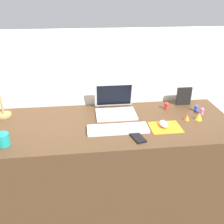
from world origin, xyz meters
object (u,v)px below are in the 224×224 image
(laptop, at_px, (115,105))
(coffee_mug, at_px, (3,140))
(toy_figurine_blue, at_px, (196,108))
(toy_figurine_yellow, at_px, (199,116))
(picture_frame, at_px, (184,96))
(toy_figurine_orange, at_px, (187,117))
(mouse, at_px, (164,124))
(cell_phone, at_px, (138,138))
(keyboard, at_px, (118,129))
(toy_figurine_red, at_px, (166,105))
(toy_figurine_pink, at_px, (202,111))

(laptop, distance_m, coffee_mug, 0.82)
(toy_figurine_blue, distance_m, toy_figurine_yellow, 0.15)
(picture_frame, height_order, toy_figurine_orange, picture_frame)
(picture_frame, xyz_separation_m, toy_figurine_orange, (-0.07, -0.27, -0.05))
(mouse, relative_size, cell_phone, 0.75)
(keyboard, distance_m, picture_frame, 0.69)
(laptop, distance_m, cell_phone, 0.41)
(laptop, bearing_deg, toy_figurine_yellow, -19.00)
(toy_figurine_blue, distance_m, toy_figurine_red, 0.23)
(coffee_mug, bearing_deg, toy_figurine_orange, 8.42)
(toy_figurine_blue, xyz_separation_m, toy_figurine_pink, (0.02, -0.06, 0.00))
(toy_figurine_pink, bearing_deg, toy_figurine_blue, 107.35)
(laptop, xyz_separation_m, toy_figurine_blue, (0.63, -0.06, -0.03))
(laptop, bearing_deg, keyboard, -93.61)
(picture_frame, bearing_deg, toy_figurine_pink, -68.56)
(mouse, height_order, coffee_mug, coffee_mug)
(keyboard, bearing_deg, toy_figurine_blue, 19.14)
(keyboard, height_order, coffee_mug, coffee_mug)
(mouse, distance_m, coffee_mug, 1.04)
(toy_figurine_pink, distance_m, toy_figurine_orange, 0.17)
(cell_phone, height_order, coffee_mug, coffee_mug)
(laptop, height_order, keyboard, laptop)
(picture_frame, height_order, toy_figurine_yellow, picture_frame)
(toy_figurine_blue, height_order, toy_figurine_red, toy_figurine_red)
(mouse, height_order, toy_figurine_blue, toy_figurine_blue)
(picture_frame, height_order, coffee_mug, picture_frame)
(cell_phone, distance_m, toy_figurine_orange, 0.45)
(toy_figurine_yellow, bearing_deg, toy_figurine_orange, 176.35)
(coffee_mug, xyz_separation_m, toy_figurine_orange, (1.23, 0.18, -0.02))
(toy_figurine_blue, xyz_separation_m, toy_figurine_yellow, (-0.04, -0.14, -0.00))
(toy_figurine_yellow, bearing_deg, mouse, -166.53)
(coffee_mug, xyz_separation_m, toy_figurine_red, (1.14, 0.38, -0.01))
(keyboard, bearing_deg, coffee_mug, -172.54)
(coffee_mug, height_order, toy_figurine_blue, coffee_mug)
(toy_figurine_orange, relative_size, toy_figurine_red, 0.68)
(cell_phone, relative_size, picture_frame, 0.85)
(toy_figurine_yellow, bearing_deg, keyboard, -172.18)
(keyboard, height_order, cell_phone, keyboard)
(cell_phone, bearing_deg, laptop, 87.87)
(keyboard, distance_m, toy_figurine_yellow, 0.61)
(cell_phone, distance_m, toy_figurine_red, 0.51)
(cell_phone, xyz_separation_m, toy_figurine_red, (0.31, 0.40, 0.03))
(mouse, height_order, toy_figurine_yellow, toy_figurine_yellow)
(cell_phone, distance_m, coffee_mug, 0.83)
(coffee_mug, bearing_deg, toy_figurine_yellow, 7.63)
(mouse, distance_m, toy_figurine_red, 0.29)
(laptop, relative_size, coffee_mug, 3.84)
(cell_phone, xyz_separation_m, toy_figurine_pink, (0.55, 0.28, 0.02))
(picture_frame, distance_m, toy_figurine_blue, 0.15)
(laptop, xyz_separation_m, picture_frame, (0.57, 0.07, 0.02))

